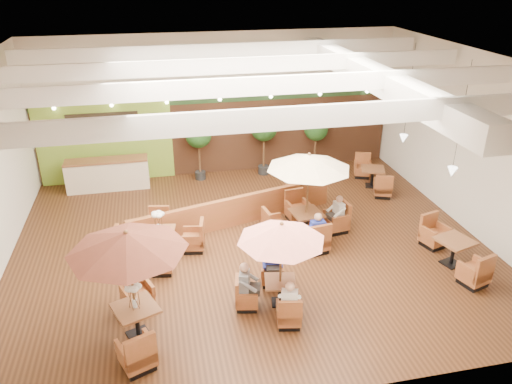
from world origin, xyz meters
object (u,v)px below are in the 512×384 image
object	(u,v)px
table_4	(453,252)
diner_3	(317,228)
table_5	(372,178)
topiary_0	(198,137)
service_counter	(108,174)
table_1	(279,246)
table_2	(308,180)
diner_0	(290,299)
table_3	(160,241)
table_0	(129,258)
topiary_1	(264,130)
topiary_2	(316,131)
booth_divider	(235,211)
diner_1	(272,260)
diner_2	(247,282)
diner_4	(337,210)

from	to	relation	value
table_4	diner_3	xyz separation A→B (m)	(-3.56, 1.47, 0.39)
table_5	topiary_0	bearing A→B (deg)	-177.57
service_counter	table_1	world-z (taller)	table_1
table_2	diner_0	size ratio (longest dim) A/B	3.51
table_3	table_0	bearing A→B (deg)	-90.87
table_2	table_5	size ratio (longest dim) A/B	1.04
table_2	table_4	world-z (taller)	table_2
table_5	topiary_1	world-z (taller)	topiary_1
table_2	diner_3	bearing A→B (deg)	-98.40
topiary_1	table_4	bearing A→B (deg)	-63.58
topiary_2	topiary_0	bearing A→B (deg)	-180.00
topiary_1	diner_0	size ratio (longest dim) A/B	3.14
table_5	table_3	bearing A→B (deg)	-137.70
service_counter	table_1	size ratio (longest dim) A/B	1.28
booth_divider	table_0	xyz separation A→B (m)	(-3.11, -4.78, 1.62)
table_5	topiary_2	bearing A→B (deg)	148.57
diner_1	diner_2	size ratio (longest dim) A/B	0.93
service_counter	booth_divider	distance (m)	5.64
table_4	table_5	bearing A→B (deg)	73.51
topiary_2	diner_1	size ratio (longest dim) A/B	2.84
table_2	topiary_2	bearing A→B (deg)	60.72
booth_divider	table_3	bearing A→B (deg)	-167.54
table_4	diner_0	distance (m)	5.46
diner_1	diner_2	distance (m)	1.20
diner_3	topiary_2	bearing A→B (deg)	70.84
topiary_0	topiary_1	xyz separation A→B (m)	(2.56, 0.00, 0.12)
booth_divider	table_0	world-z (taller)	table_0
topiary_0	diner_0	xyz separation A→B (m)	(1.10, -9.12, -0.97)
diner_0	diner_2	bearing A→B (deg)	152.76
booth_divider	topiary_0	bearing A→B (deg)	84.59
diner_3	table_3	bearing A→B (deg)	168.28
table_2	table_3	world-z (taller)	table_2
service_counter	table_0	size ratio (longest dim) A/B	1.03
table_2	table_5	bearing A→B (deg)	31.85
diner_2	diner_4	bearing A→B (deg)	148.15
diner_2	diner_3	xyz separation A→B (m)	(2.51, 2.17, 0.00)
topiary_1	diner_0	bearing A→B (deg)	-99.13
table_2	diner_0	bearing A→B (deg)	-120.84
service_counter	table_5	world-z (taller)	service_counter
service_counter	table_1	xyz separation A→B (m)	(4.52, -8.07, 1.11)
diner_4	table_1	bearing A→B (deg)	128.00
table_1	table_4	world-z (taller)	table_1
booth_divider	table_0	size ratio (longest dim) A/B	2.43
table_0	diner_4	world-z (taller)	table_0
topiary_2	diner_4	distance (m)	5.25
topiary_0	diner_4	distance (m)	6.41
table_3	diner_0	xyz separation A→B (m)	(2.84, -3.83, 0.33)
topiary_1	diner_3	size ratio (longest dim) A/B	2.96
diner_1	booth_divider	bearing A→B (deg)	-75.72
topiary_1	topiary_2	xyz separation A→B (m)	(2.14, 0.00, -0.19)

